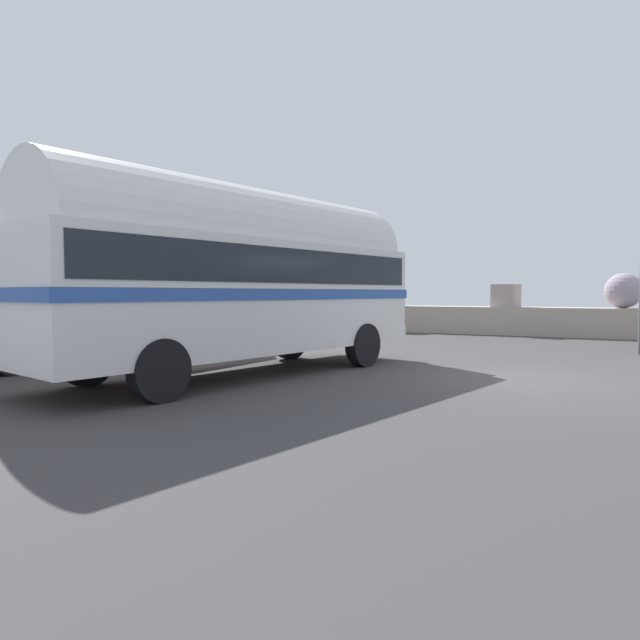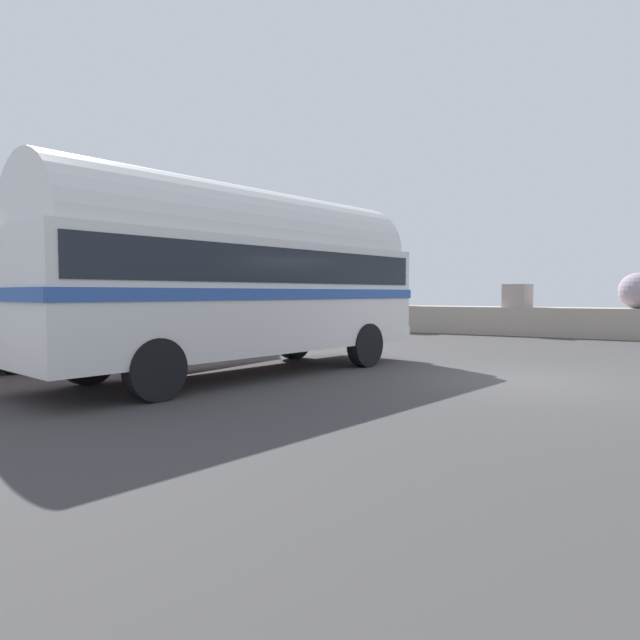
{
  "view_description": "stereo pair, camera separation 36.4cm",
  "coord_description": "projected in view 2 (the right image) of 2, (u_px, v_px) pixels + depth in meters",
  "views": [
    {
      "loc": [
        1.39,
        -10.88,
        1.65
      ],
      "look_at": [
        -3.61,
        -1.41,
        1.12
      ],
      "focal_mm": 30.84,
      "sensor_mm": 36.0,
      "label": 1
    },
    {
      "loc": [
        1.71,
        -10.71,
        1.65
      ],
      "look_at": [
        -3.61,
        -1.41,
        1.12
      ],
      "focal_mm": 30.84,
      "sensor_mm": 36.0,
      "label": 2
    }
  ],
  "objects": [
    {
      "name": "ground",
      "position": [
        526.0,
        381.0,
        10.21
      ],
      "size": [
        32.0,
        26.0,
        0.02
      ],
      "color": "#3B3A3A"
    },
    {
      "name": "breakwater",
      "position": [
        579.0,
        319.0,
        20.43
      ],
      "size": [
        31.36,
        2.09,
        2.37
      ],
      "color": "#A69C8D",
      "rests_on": "ground"
    },
    {
      "name": "vintage_coach",
      "position": [
        241.0,
        273.0,
        10.83
      ],
      "size": [
        4.17,
        8.9,
        3.7
      ],
      "rotation": [
        0.0,
        0.0,
        -0.21
      ],
      "color": "black",
      "rests_on": "ground"
    },
    {
      "name": "second_coach",
      "position": [
        97.0,
        277.0,
        13.74
      ],
      "size": [
        2.97,
        8.72,
        3.7
      ],
      "rotation": [
        0.0,
        0.0,
        -0.06
      ],
      "color": "black",
      "rests_on": "ground"
    }
  ]
}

